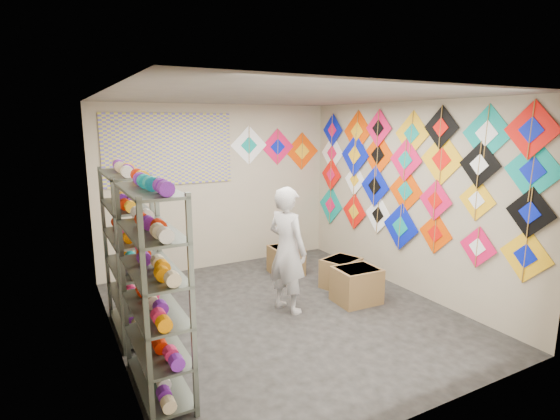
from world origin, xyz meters
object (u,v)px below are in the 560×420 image
carton_a (357,285)px  carton_b (341,273)px  carton_c (286,260)px  shopkeeper (287,250)px  shelf_rack_front (155,292)px  shelf_rack_back (129,253)px

carton_a → carton_b: (0.15, 0.55, -0.02)m
carton_b → carton_c: size_ratio=1.04×
shopkeeper → carton_c: 1.52m
shopkeeper → carton_a: bearing=-120.2°
shopkeeper → carton_b: 1.30m
shelf_rack_front → carton_b: 3.33m
shelf_rack_back → shopkeeper: shelf_rack_back is taller
shelf_rack_back → carton_a: 2.98m
shelf_rack_back → carton_b: (2.98, -0.02, -0.73)m
shelf_rack_front → shopkeeper: 2.11m
carton_c → shelf_rack_front: bearing=-137.8°
shelf_rack_front → carton_c: 3.43m
carton_a → carton_c: bearing=103.9°
shelf_rack_front → shopkeeper: shelf_rack_front is taller
shopkeeper → carton_b: (1.11, 0.33, -0.60)m
shelf_rack_back → carton_c: 2.79m
carton_c → shelf_rack_back: bearing=-159.3°
carton_a → shelf_rack_back: bearing=171.2°
shopkeeper → carton_c: bearing=-45.7°
shelf_rack_back → carton_c: bearing=19.0°
carton_a → carton_c: size_ratio=1.14×
shelf_rack_front → carton_a: size_ratio=3.29×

